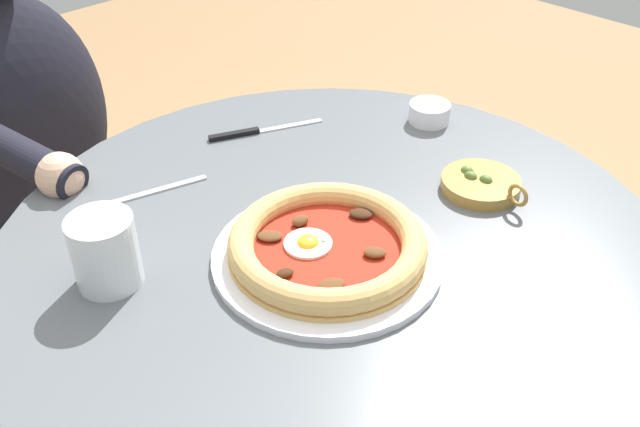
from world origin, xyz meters
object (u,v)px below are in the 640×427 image
steak_knife (250,132)px  fork_utensil (148,193)px  ramekin_capers (429,112)px  diner_person (41,209)px  water_glass (106,256)px  pizza_on_plate (327,247)px  olive_pan (481,184)px  dining_table (332,334)px

steak_knife → fork_utensil: 0.22m
ramekin_capers → diner_person: (-0.58, -0.47, -0.26)m
diner_person → water_glass: bearing=-13.3°
pizza_on_plate → olive_pan: size_ratio=2.10×
diner_person → pizza_on_plate: bearing=6.8°
ramekin_capers → diner_person: size_ratio=0.06×
steak_knife → pizza_on_plate: bearing=-23.8°
pizza_on_plate → fork_utensil: pizza_on_plate is taller
steak_knife → ramekin_capers: 0.30m
steak_knife → fork_utensil: (0.03, -0.22, -0.00)m
ramekin_capers → olive_pan: size_ratio=0.49×
diner_person → dining_table: bearing=10.2°
pizza_on_plate → steak_knife: bearing=156.2°
olive_pan → dining_table: bearing=-107.2°
fork_utensil → olive_pan: bearing=46.5°
pizza_on_plate → steak_knife: pizza_on_plate is taller
dining_table → diner_person: size_ratio=0.80×
pizza_on_plate → diner_person: size_ratio=0.26×
dining_table → diner_person: 0.70m
pizza_on_plate → olive_pan: (0.04, 0.27, -0.01)m
olive_pan → diner_person: diner_person is taller
water_glass → dining_table: bearing=62.9°
dining_table → water_glass: (-0.13, -0.26, 0.22)m
olive_pan → ramekin_capers: bearing=148.5°
ramekin_capers → water_glass: bearing=-91.9°
pizza_on_plate → fork_utensil: 0.30m
olive_pan → diner_person: size_ratio=0.12×
olive_pan → fork_utensil: olive_pan is taller
water_glass → fork_utensil: bearing=133.0°
dining_table → olive_pan: size_ratio=6.43×
pizza_on_plate → ramekin_capers: pizza_on_plate is taller
dining_table → fork_utensil: fork_utensil is taller
dining_table → ramekin_capers: size_ratio=13.03×
steak_knife → diner_person: bearing=-150.3°
dining_table → water_glass: bearing=-117.1°
dining_table → pizza_on_plate: (0.03, -0.04, 0.20)m
water_glass → olive_pan: (0.20, 0.49, -0.03)m
water_glass → ramekin_capers: (0.02, 0.60, -0.02)m
fork_utensil → pizza_on_plate: bearing=15.2°
steak_knife → ramekin_capers: size_ratio=2.63×
steak_knife → diner_person: size_ratio=0.16×
water_glass → fork_utensil: (-0.13, 0.14, -0.04)m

